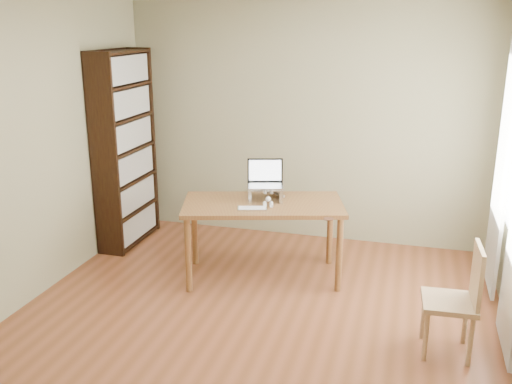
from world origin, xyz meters
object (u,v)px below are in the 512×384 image
at_px(cat, 269,193).
at_px(keyboard, 252,209).
at_px(bookshelf, 125,149).
at_px(desk, 263,212).
at_px(chair, 459,297).
at_px(laptop, 267,179).

bearing_deg(cat, keyboard, -117.98).
distance_m(bookshelf, desk, 1.80).
bearing_deg(desk, chair, -43.82).
bearing_deg(chair, desk, 149.37).
height_order(laptop, cat, laptop).
xyz_separation_m(laptop, cat, (0.03, -0.03, -0.12)).
distance_m(desk, keyboard, 0.25).
bearing_deg(keyboard, bookshelf, 140.00).
relative_size(laptop, chair, 0.45).
relative_size(keyboard, cat, 0.59).
relative_size(desk, chair, 1.90).
relative_size(cat, chair, 0.57).
distance_m(desk, chair, 1.95).
height_order(bookshelf, chair, bookshelf).
bearing_deg(chair, keyboard, 155.92).
height_order(bookshelf, laptop, bookshelf).
bearing_deg(bookshelf, laptop, -12.36).
relative_size(laptop, keyboard, 1.36).
distance_m(bookshelf, laptop, 1.72).
xyz_separation_m(desk, cat, (0.03, 0.11, 0.16)).
bearing_deg(chair, cat, 146.08).
relative_size(bookshelf, cat, 4.30).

